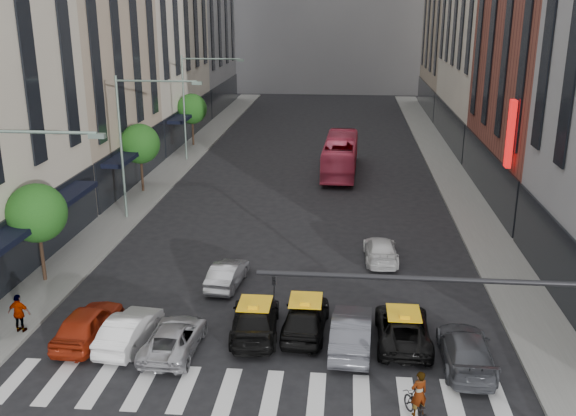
% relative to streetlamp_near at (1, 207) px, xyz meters
% --- Properties ---
extents(sidewalk_left, '(3.00, 96.00, 0.15)m').
position_rel_streetlamp_near_xyz_m(sidewalk_left, '(-1.46, 26.00, -5.83)').
color(sidewalk_left, slate).
rests_on(sidewalk_left, ground).
extents(sidewalk_right, '(3.00, 96.00, 0.15)m').
position_rel_streetlamp_near_xyz_m(sidewalk_right, '(21.54, 26.00, -5.83)').
color(sidewalk_right, slate).
rests_on(sidewalk_right, ground).
extents(building_left_b, '(8.00, 16.00, 24.00)m').
position_rel_streetlamp_near_xyz_m(building_left_b, '(-6.96, 24.00, 6.10)').
color(building_left_b, tan).
rests_on(building_left_b, ground).
extents(building_right_b, '(8.00, 18.00, 26.00)m').
position_rel_streetlamp_near_xyz_m(building_right_b, '(27.04, 23.00, 7.10)').
color(building_right_b, brown).
rests_on(building_right_b, ground).
extents(tree_near, '(2.88, 2.88, 4.95)m').
position_rel_streetlamp_near_xyz_m(tree_near, '(-1.76, 6.00, -2.25)').
color(tree_near, black).
rests_on(tree_near, sidewalk_left).
extents(tree_mid, '(2.88, 2.88, 4.95)m').
position_rel_streetlamp_near_xyz_m(tree_mid, '(-1.76, 22.00, -2.25)').
color(tree_mid, black).
rests_on(tree_mid, sidewalk_left).
extents(tree_far, '(2.88, 2.88, 4.95)m').
position_rel_streetlamp_near_xyz_m(tree_far, '(-1.76, 38.00, -2.25)').
color(tree_far, black).
rests_on(tree_far, sidewalk_left).
extents(streetlamp_near, '(5.38, 0.25, 9.00)m').
position_rel_streetlamp_near_xyz_m(streetlamp_near, '(0.00, 0.00, 0.00)').
color(streetlamp_near, gray).
rests_on(streetlamp_near, sidewalk_left).
extents(streetlamp_mid, '(5.38, 0.25, 9.00)m').
position_rel_streetlamp_near_xyz_m(streetlamp_mid, '(0.00, 16.00, 0.00)').
color(streetlamp_mid, gray).
rests_on(streetlamp_mid, sidewalk_left).
extents(streetlamp_far, '(5.38, 0.25, 9.00)m').
position_rel_streetlamp_near_xyz_m(streetlamp_far, '(0.00, 32.00, 0.00)').
color(streetlamp_far, gray).
rests_on(streetlamp_far, sidewalk_left).
extents(traffic_signal, '(10.10, 0.20, 6.00)m').
position_rel_streetlamp_near_xyz_m(traffic_signal, '(17.74, -5.00, -1.43)').
color(traffic_signal, black).
rests_on(traffic_signal, ground).
extents(liberty_sign, '(0.30, 0.70, 4.00)m').
position_rel_streetlamp_near_xyz_m(liberty_sign, '(22.64, 16.00, 0.10)').
color(liberty_sign, red).
rests_on(liberty_sign, ground).
extents(car_red, '(1.91, 4.40, 1.48)m').
position_rel_streetlamp_near_xyz_m(car_red, '(2.64, 0.68, -5.17)').
color(car_red, maroon).
rests_on(car_red, ground).
extents(car_white_front, '(1.82, 4.17, 1.33)m').
position_rel_streetlamp_near_xyz_m(car_white_front, '(4.47, 0.46, -5.24)').
color(car_white_front, white).
rests_on(car_white_front, ground).
extents(car_silver, '(2.11, 4.34, 1.19)m').
position_rel_streetlamp_near_xyz_m(car_silver, '(6.41, 0.10, -5.31)').
color(car_silver, '#A2A2A8').
rests_on(car_silver, ground).
extents(taxi_left, '(2.32, 4.92, 1.39)m').
position_rel_streetlamp_near_xyz_m(taxi_left, '(9.44, 1.78, -5.21)').
color(taxi_left, black).
rests_on(taxi_left, ground).
extents(taxi_center, '(2.03, 4.49, 1.49)m').
position_rel_streetlamp_near_xyz_m(taxi_center, '(11.55, 2.08, -5.16)').
color(taxi_center, black).
rests_on(taxi_center, ground).
extents(car_grey_mid, '(1.78, 4.58, 1.49)m').
position_rel_streetlamp_near_xyz_m(car_grey_mid, '(13.47, 1.00, -5.16)').
color(car_grey_mid, '#46484F').
rests_on(car_grey_mid, ground).
extents(taxi_right, '(2.18, 4.67, 1.29)m').
position_rel_streetlamp_near_xyz_m(taxi_right, '(15.58, 1.67, -5.26)').
color(taxi_right, black).
rests_on(taxi_right, ground).
extents(car_grey_curb, '(2.00, 4.70, 1.35)m').
position_rel_streetlamp_near_xyz_m(car_grey_curb, '(17.85, 0.06, -5.23)').
color(car_grey_curb, '#46484E').
rests_on(car_grey_curb, ground).
extents(car_row2_left, '(1.70, 3.87, 1.24)m').
position_rel_streetlamp_near_xyz_m(car_row2_left, '(7.40, 6.47, -5.29)').
color(car_row2_left, '#9FA0A4').
rests_on(car_row2_left, ground).
extents(car_row2_right, '(1.86, 4.29, 1.23)m').
position_rel_streetlamp_near_xyz_m(car_row2_right, '(15.06, 10.42, -5.29)').
color(car_row2_right, silver).
rests_on(car_row2_right, ground).
extents(bus, '(2.87, 10.79, 2.98)m').
position_rel_streetlamp_near_xyz_m(bus, '(12.61, 29.06, -4.41)').
color(bus, '#DF4163').
rests_on(bus, ground).
extents(motorcycle, '(1.33, 1.91, 0.95)m').
position_rel_streetlamp_near_xyz_m(motorcycle, '(15.67, -3.60, -5.43)').
color(motorcycle, black).
rests_on(motorcycle, ground).
extents(rider, '(0.70, 0.60, 1.63)m').
position_rel_streetlamp_near_xyz_m(rider, '(15.67, -3.60, -4.13)').
color(rider, gray).
rests_on(rider, motorcycle).
extents(pedestrian_far, '(1.01, 0.47, 1.68)m').
position_rel_streetlamp_near_xyz_m(pedestrian_far, '(-0.36, 0.82, -4.91)').
color(pedestrian_far, gray).
rests_on(pedestrian_far, sidewalk_left).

